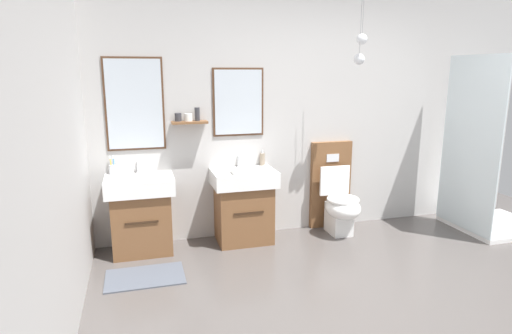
% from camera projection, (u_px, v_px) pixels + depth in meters
% --- Properties ---
extents(ground_plane, '(6.36, 5.32, 0.10)m').
position_uv_depth(ground_plane, '(420.00, 318.00, 3.27)').
color(ground_plane, '#4C4744').
rests_on(ground_plane, ground).
extents(wall_back, '(5.16, 0.64, 2.62)m').
position_uv_depth(wall_back, '(317.00, 114.00, 4.85)').
color(wall_back, '#B7B5B2').
rests_on(wall_back, ground).
extents(wall_left, '(0.12, 4.12, 2.62)m').
position_uv_depth(wall_left, '(35.00, 161.00, 2.31)').
color(wall_left, '#B7B5B2').
rests_on(wall_left, ground).
extents(bath_mat, '(0.68, 0.44, 0.01)m').
position_uv_depth(bath_mat, '(145.00, 277.00, 3.81)').
color(bath_mat, '#474C56').
rests_on(bath_mat, ground).
extents(vanity_sink_left, '(0.65, 0.49, 0.78)m').
position_uv_depth(vanity_sink_left, '(141.00, 212.00, 4.28)').
color(vanity_sink_left, brown).
rests_on(vanity_sink_left, ground).
extents(tap_on_left_sink, '(0.03, 0.13, 0.11)m').
position_uv_depth(tap_on_left_sink, '(138.00, 166.00, 4.35)').
color(tap_on_left_sink, silver).
rests_on(tap_on_left_sink, vanity_sink_left).
extents(vanity_sink_right, '(0.65, 0.49, 0.78)m').
position_uv_depth(vanity_sink_right, '(244.00, 204.00, 4.56)').
color(vanity_sink_right, brown).
rests_on(vanity_sink_right, ground).
extents(tap_on_right_sink, '(0.03, 0.13, 0.11)m').
position_uv_depth(tap_on_right_sink, '(239.00, 160.00, 4.63)').
color(tap_on_right_sink, silver).
rests_on(tap_on_right_sink, vanity_sink_right).
extents(toilet, '(0.48, 0.62, 1.00)m').
position_uv_depth(toilet, '(336.00, 199.00, 4.85)').
color(toilet, brown).
rests_on(toilet, ground).
extents(toothbrush_cup, '(0.07, 0.07, 0.19)m').
position_uv_depth(toothbrush_cup, '(113.00, 169.00, 4.28)').
color(toothbrush_cup, silver).
rests_on(toothbrush_cup, vanity_sink_left).
extents(soap_dispenser, '(0.06, 0.06, 0.17)m').
position_uv_depth(soap_dispenser, '(262.00, 159.00, 4.69)').
color(soap_dispenser, gray).
rests_on(soap_dispenser, vanity_sink_right).
extents(folded_hand_towel, '(0.22, 0.16, 0.04)m').
position_uv_depth(folded_hand_towel, '(243.00, 171.00, 4.32)').
color(folded_hand_towel, white).
rests_on(folded_hand_towel, vanity_sink_right).
extents(shower_tray, '(0.97, 0.85, 1.95)m').
position_uv_depth(shower_tray, '(486.00, 195.00, 4.90)').
color(shower_tray, white).
rests_on(shower_tray, ground).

